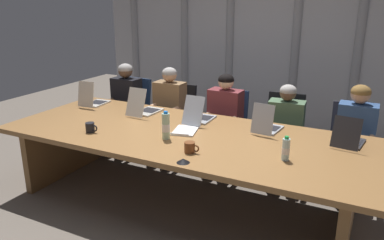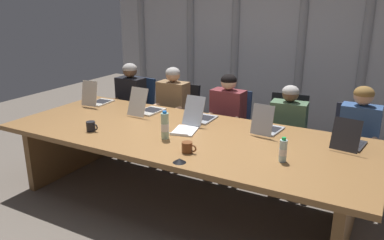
# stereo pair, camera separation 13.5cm
# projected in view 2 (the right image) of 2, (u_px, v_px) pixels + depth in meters

# --- Properties ---
(ground_plane) EXTENTS (10.57, 10.57, 0.00)m
(ground_plane) POSITION_uv_depth(u_px,v_px,m) (184.00, 201.00, 4.01)
(ground_plane) COLOR #6B6056
(conference_table) EXTENTS (3.66, 1.46, 0.76)m
(conference_table) POSITION_uv_depth(u_px,v_px,m) (183.00, 147.00, 3.83)
(conference_table) COLOR olive
(conference_table) RESTS_ON ground_plane
(curtain_backdrop) EXTENTS (5.29, 0.17, 2.73)m
(curtain_backdrop) POSITION_uv_depth(u_px,v_px,m) (266.00, 46.00, 5.62)
(curtain_backdrop) COLOR #B2B2B7
(curtain_backdrop) RESTS_ON ground_plane
(laptop_left_end) EXTENTS (0.24, 0.40, 0.32)m
(laptop_left_end) POSITION_uv_depth(u_px,v_px,m) (97.00, 100.00, 4.79)
(laptop_left_end) COLOR beige
(laptop_left_end) RESTS_ON conference_table
(laptop_left_mid) EXTENTS (0.25, 0.46, 0.33)m
(laptop_left_mid) POSITION_uv_depth(u_px,v_px,m) (146.00, 108.00, 4.42)
(laptop_left_mid) COLOR beige
(laptop_left_mid) RESTS_ON conference_table
(laptop_center) EXTENTS (0.22, 0.46, 0.31)m
(laptop_center) POSITION_uv_depth(u_px,v_px,m) (200.00, 116.00, 4.12)
(laptop_center) COLOR #A8ADB7
(laptop_center) RESTS_ON conference_table
(laptop_right_mid) EXTENTS (0.25, 0.40, 0.31)m
(laptop_right_mid) POSITION_uv_depth(u_px,v_px,m) (267.00, 127.00, 3.78)
(laptop_right_mid) COLOR #A8ADB7
(laptop_right_mid) RESTS_ON conference_table
(laptop_right_end) EXTENTS (0.28, 0.41, 0.29)m
(laptop_right_end) POSITION_uv_depth(u_px,v_px,m) (349.00, 141.00, 3.40)
(laptop_right_end) COLOR #2D2D33
(laptop_right_end) RESTS_ON conference_table
(office_chair_left_end) EXTENTS (0.60, 0.60, 0.95)m
(office_chair_left_end) POSITION_uv_depth(u_px,v_px,m) (135.00, 120.00, 5.52)
(office_chair_left_end) COLOR navy
(office_chair_left_end) RESTS_ON ground_plane
(office_chair_left_mid) EXTENTS (0.60, 0.60, 0.93)m
(office_chair_left_mid) POSITION_uv_depth(u_px,v_px,m) (179.00, 128.00, 5.19)
(office_chair_left_mid) COLOR black
(office_chair_left_mid) RESTS_ON ground_plane
(office_chair_center) EXTENTS (0.60, 0.60, 0.92)m
(office_chair_center) POSITION_uv_depth(u_px,v_px,m) (230.00, 138.00, 4.84)
(office_chair_center) COLOR navy
(office_chair_center) RESTS_ON ground_plane
(office_chair_right_mid) EXTENTS (0.60, 0.60, 0.96)m
(office_chair_right_mid) POSITION_uv_depth(u_px,v_px,m) (284.00, 147.00, 4.52)
(office_chair_right_mid) COLOR black
(office_chair_right_mid) RESTS_ON ground_plane
(office_chair_right_end) EXTENTS (0.60, 0.61, 0.93)m
(office_chair_right_end) POSITION_uv_depth(u_px,v_px,m) (352.00, 160.00, 4.17)
(office_chair_right_end) COLOR #2D2D38
(office_chair_right_end) RESTS_ON ground_plane
(person_left_end) EXTENTS (0.41, 0.55, 1.19)m
(person_left_end) POSITION_uv_depth(u_px,v_px,m) (127.00, 101.00, 5.30)
(person_left_end) COLOR black
(person_left_end) RESTS_ON ground_plane
(person_left_mid) EXTENTS (0.41, 0.55, 1.19)m
(person_left_mid) POSITION_uv_depth(u_px,v_px,m) (170.00, 108.00, 4.98)
(person_left_mid) COLOR olive
(person_left_mid) RESTS_ON ground_plane
(person_center) EXTENTS (0.42, 0.56, 1.17)m
(person_center) POSITION_uv_depth(u_px,v_px,m) (225.00, 117.00, 4.62)
(person_center) COLOR brown
(person_center) RESTS_ON ground_plane
(person_right_mid) EXTENTS (0.44, 0.57, 1.11)m
(person_right_mid) POSITION_uv_depth(u_px,v_px,m) (286.00, 129.00, 4.27)
(person_right_mid) COLOR #4C6B4C
(person_right_mid) RESTS_ON ground_plane
(person_right_end) EXTENTS (0.40, 0.55, 1.18)m
(person_right_end) POSITION_uv_depth(u_px,v_px,m) (358.00, 136.00, 3.93)
(person_right_end) COLOR #335184
(person_right_end) RESTS_ON ground_plane
(water_bottle_primary) EXTENTS (0.06, 0.06, 0.21)m
(water_bottle_primary) POSITION_uv_depth(u_px,v_px,m) (283.00, 151.00, 3.09)
(water_bottle_primary) COLOR silver
(water_bottle_primary) RESTS_ON conference_table
(water_bottle_secondary) EXTENTS (0.08, 0.08, 0.27)m
(water_bottle_secondary) POSITION_uv_depth(u_px,v_px,m) (165.00, 126.00, 3.60)
(water_bottle_secondary) COLOR #ADD1B2
(water_bottle_secondary) RESTS_ON conference_table
(coffee_mug_near) EXTENTS (0.14, 0.09, 0.09)m
(coffee_mug_near) POSITION_uv_depth(u_px,v_px,m) (187.00, 147.00, 3.29)
(coffee_mug_near) COLOR brown
(coffee_mug_near) RESTS_ON conference_table
(coffee_mug_far) EXTENTS (0.14, 0.09, 0.10)m
(coffee_mug_far) POSITION_uv_depth(u_px,v_px,m) (91.00, 126.00, 3.83)
(coffee_mug_far) COLOR black
(coffee_mug_far) RESTS_ON conference_table
(conference_mic_left_side) EXTENTS (0.11, 0.11, 0.03)m
(conference_mic_left_side) POSITION_uv_depth(u_px,v_px,m) (179.00, 160.00, 3.09)
(conference_mic_left_side) COLOR black
(conference_mic_left_side) RESTS_ON conference_table
(spiral_notepad) EXTENTS (0.28, 0.35, 0.03)m
(spiral_notepad) POSITION_uv_depth(u_px,v_px,m) (185.00, 131.00, 3.82)
(spiral_notepad) COLOR silver
(spiral_notepad) RESTS_ON conference_table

